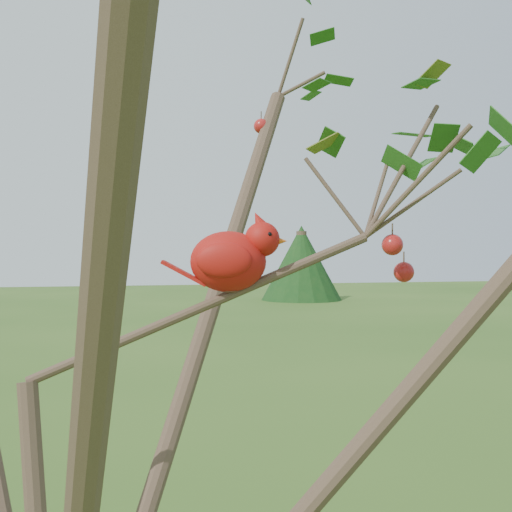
# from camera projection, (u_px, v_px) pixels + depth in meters

# --- Properties ---
(crabapple_tree) EXTENTS (2.35, 2.05, 2.95)m
(crabapple_tree) POSITION_uv_depth(u_px,v_px,m) (69.00, 285.00, 0.99)
(crabapple_tree) COLOR #413023
(crabapple_tree) RESTS_ON ground
(cardinal) EXTENTS (0.23, 0.13, 0.16)m
(cardinal) POSITION_uv_depth(u_px,v_px,m) (232.00, 258.00, 1.15)
(cardinal) COLOR #A5110E
(cardinal) RESTS_ON ground
(distant_trees) EXTENTS (40.59, 11.08, 3.31)m
(distant_trees) POSITION_uv_depth(u_px,v_px,m) (5.00, 270.00, 22.18)
(distant_trees) COLOR #413023
(distant_trees) RESTS_ON ground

